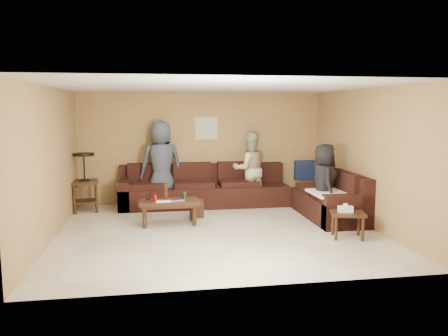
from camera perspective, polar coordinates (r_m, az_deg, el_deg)
name	(u,v)px	position (r m, az deg, el deg)	size (l,w,h in m)	color
room	(217,136)	(7.50, -0.87, 4.14)	(5.60, 5.50, 2.50)	beige
sectional_sofa	(245,195)	(9.30, 2.79, -3.52)	(4.65, 2.90, 0.97)	black
coffee_table	(169,204)	(8.17, -7.23, -4.65)	(1.11, 0.57, 0.74)	#311B10
end_table_left	(85,181)	(9.56, -17.74, -1.63)	(0.62, 0.62, 1.23)	#311B10
side_table_right	(348,215)	(7.53, 15.83, -5.98)	(0.62, 0.55, 0.59)	#311B10
waste_bin	(197,208)	(8.75, -3.57, -5.28)	(0.28, 0.28, 0.33)	#311B10
wall_art	(206,128)	(9.97, -2.33, 5.19)	(0.52, 0.04, 0.52)	tan
person_left	(161,164)	(9.57, -8.19, 0.50)	(0.93, 0.60, 1.89)	#323845
person_middle	(250,169)	(9.71, 3.39, -0.13)	(0.79, 0.62, 1.63)	tan
person_right	(324,183)	(8.49, 12.90, -1.90)	(0.73, 0.47, 1.49)	black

